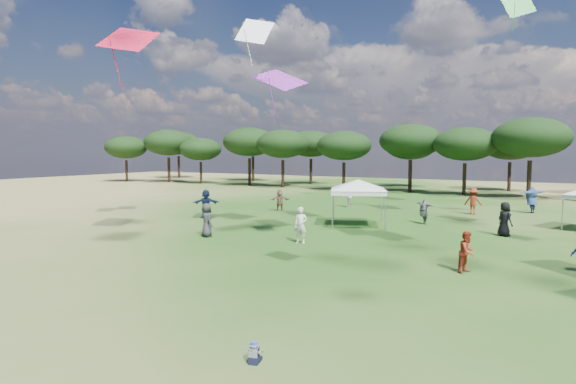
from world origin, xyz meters
name	(u,v)px	position (x,y,z in m)	size (l,w,h in m)	color
tree_line	(523,141)	(2.39, 47.41, 5.42)	(108.78, 17.63, 7.77)	black
tent_left	(358,181)	(-4.54, 20.91, 2.64)	(5.87, 5.87, 3.07)	gray
toddler	(255,353)	(0.53, 2.25, 0.21)	(0.35, 0.38, 0.48)	black
festival_crowd	(428,210)	(-1.00, 23.38, 0.88)	(30.69, 21.64, 1.92)	maroon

